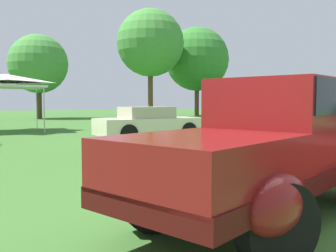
{
  "coord_description": "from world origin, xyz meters",
  "views": [
    {
      "loc": [
        -3.17,
        -3.42,
        1.43
      ],
      "look_at": [
        -0.17,
        2.96,
        0.97
      ],
      "focal_mm": 40.53,
      "sensor_mm": 36.0,
      "label": 1
    }
  ],
  "objects_px": {
    "feature_pickup_truck": "(268,147)",
    "show_car_yellow": "(315,120)",
    "canopy_tent_center_field": "(5,80)",
    "show_car_cream": "(150,123)"
  },
  "relations": [
    {
      "from": "show_car_yellow",
      "to": "canopy_tent_center_field",
      "type": "xyz_separation_m",
      "value": [
        -12.14,
        7.23,
        1.83
      ]
    },
    {
      "from": "feature_pickup_truck",
      "to": "canopy_tent_center_field",
      "type": "bearing_deg",
      "value": 98.42
    },
    {
      "from": "feature_pickup_truck",
      "to": "show_car_cream",
      "type": "xyz_separation_m",
      "value": [
        2.36,
        9.5,
        -0.27
      ]
    },
    {
      "from": "show_car_cream",
      "to": "show_car_yellow",
      "type": "distance_m",
      "value": 7.49
    },
    {
      "from": "canopy_tent_center_field",
      "to": "show_car_cream",
      "type": "bearing_deg",
      "value": -53.42
    },
    {
      "from": "feature_pickup_truck",
      "to": "show_car_cream",
      "type": "height_order",
      "value": "feature_pickup_truck"
    },
    {
      "from": "feature_pickup_truck",
      "to": "show_car_yellow",
      "type": "height_order",
      "value": "feature_pickup_truck"
    },
    {
      "from": "show_car_yellow",
      "to": "canopy_tent_center_field",
      "type": "relative_size",
      "value": 1.18
    },
    {
      "from": "feature_pickup_truck",
      "to": "show_car_yellow",
      "type": "distance_m",
      "value": 13.05
    },
    {
      "from": "show_car_cream",
      "to": "show_car_yellow",
      "type": "height_order",
      "value": "same"
    }
  ]
}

